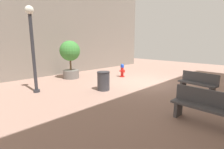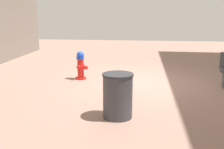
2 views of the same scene
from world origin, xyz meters
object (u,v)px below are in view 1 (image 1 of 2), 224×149
Objects in this scene: trash_bin at (103,81)px; planter_tree at (70,56)px; bench_far at (203,106)px; street_lamp at (32,40)px; bench_near at (198,83)px; fire_hydrant at (122,70)px.

planter_tree is at bearing -5.53° from trash_bin.
street_lamp is at bearing 19.12° from bench_far.
bench_near is 1.81× the size of trash_bin.
fire_hydrant is 0.52× the size of bench_far.
bench_near is 0.68× the size of planter_tree.
fire_hydrant is at bearing -95.08° from street_lamp.
bench_near is 0.97× the size of bench_far.
fire_hydrant is 4.84m from bench_near.
street_lamp is (6.30, 2.18, 1.84)m from bench_far.
trash_bin is at bearing -2.89° from bench_far.
fire_hydrant is 5.73m from street_lamp.
fire_hydrant is 0.97× the size of trash_bin.
bench_far is at bearing -160.88° from street_lamp.
bench_near and bench_far have the same top height.
trash_bin is (-1.43, 2.97, 0.01)m from fire_hydrant.
bench_far is (-5.82, 3.20, 0.06)m from fire_hydrant.
street_lamp reaches higher than trash_bin.
bench_near is at bearing 174.55° from fire_hydrant.
bench_near is at bearing -137.10° from street_lamp.
fire_hydrant is 6.64m from bench_far.
bench_far reaches higher than fire_hydrant.
bench_far is 7.93m from planter_tree.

